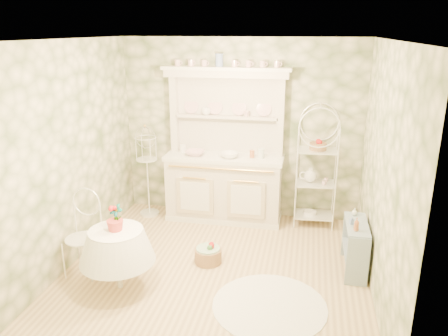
% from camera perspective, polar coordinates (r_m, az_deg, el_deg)
% --- Properties ---
extents(floor, '(3.60, 3.60, 0.00)m').
position_cam_1_polar(floor, '(5.47, -1.05, -13.16)').
color(floor, '#D5B885').
rests_on(floor, ground).
extents(ceiling, '(3.60, 3.60, 0.00)m').
position_cam_1_polar(ceiling, '(4.69, -1.24, 16.42)').
color(ceiling, white).
rests_on(ceiling, floor).
extents(wall_left, '(3.60, 3.60, 0.00)m').
position_cam_1_polar(wall_left, '(5.57, -19.55, 1.52)').
color(wall_left, beige).
rests_on(wall_left, floor).
extents(wall_right, '(3.60, 3.60, 0.00)m').
position_cam_1_polar(wall_right, '(4.87, 20.02, -0.78)').
color(wall_right, beige).
rests_on(wall_right, floor).
extents(wall_back, '(3.60, 3.60, 0.00)m').
position_cam_1_polar(wall_back, '(6.62, 2.20, 5.02)').
color(wall_back, beige).
rests_on(wall_back, floor).
extents(wall_front, '(3.60, 3.60, 0.00)m').
position_cam_1_polar(wall_front, '(3.30, -7.89, -8.69)').
color(wall_front, beige).
rests_on(wall_front, floor).
extents(kitchen_dresser, '(1.87, 0.61, 2.29)m').
position_cam_1_polar(kitchen_dresser, '(6.44, 0.02, 2.78)').
color(kitchen_dresser, silver).
rests_on(kitchen_dresser, floor).
extents(bakers_rack, '(0.55, 0.41, 1.71)m').
position_cam_1_polar(bakers_rack, '(6.46, 11.97, -0.25)').
color(bakers_rack, white).
rests_on(bakers_rack, floor).
extents(side_shelf, '(0.27, 0.71, 0.61)m').
position_cam_1_polar(side_shelf, '(5.55, 16.72, -9.90)').
color(side_shelf, '#8EA2B2').
rests_on(side_shelf, floor).
extents(round_table, '(0.63, 0.63, 0.61)m').
position_cam_1_polar(round_table, '(5.13, -13.64, -12.00)').
color(round_table, white).
rests_on(round_table, floor).
extents(cafe_chair, '(0.44, 0.44, 0.95)m').
position_cam_1_polar(cafe_chair, '(5.45, -18.02, -8.52)').
color(cafe_chair, white).
rests_on(cafe_chair, floor).
extents(birdcage_stand, '(0.34, 0.34, 1.35)m').
position_cam_1_polar(birdcage_stand, '(6.82, -9.96, -0.76)').
color(birdcage_stand, white).
rests_on(birdcage_stand, floor).
extents(floor_basket, '(0.38, 0.38, 0.23)m').
position_cam_1_polar(floor_basket, '(5.58, -2.09, -11.13)').
color(floor_basket, '#9E774F').
rests_on(floor_basket, floor).
extents(lace_rug, '(1.45, 1.45, 0.01)m').
position_cam_1_polar(lace_rug, '(4.88, 5.97, -17.44)').
color(lace_rug, white).
rests_on(lace_rug, floor).
extents(bowl_floral, '(0.29, 0.29, 0.07)m').
position_cam_1_polar(bowl_floral, '(6.51, -3.81, 1.74)').
color(bowl_floral, white).
rests_on(bowl_floral, kitchen_dresser).
extents(bowl_white, '(0.30, 0.30, 0.08)m').
position_cam_1_polar(bowl_white, '(6.37, 0.71, 1.41)').
color(bowl_white, white).
rests_on(bowl_white, kitchen_dresser).
extents(cup_left, '(0.15, 0.15, 0.11)m').
position_cam_1_polar(cup_left, '(6.55, -2.35, 7.20)').
color(cup_left, white).
rests_on(cup_left, kitchen_dresser).
extents(cup_right, '(0.12, 0.12, 0.08)m').
position_cam_1_polar(cup_right, '(6.44, 2.99, 7.00)').
color(cup_right, white).
rests_on(cup_right, kitchen_dresser).
extents(potted_geranium, '(0.18, 0.15, 0.30)m').
position_cam_1_polar(potted_geranium, '(4.89, -13.81, -6.44)').
color(potted_geranium, '#3F7238').
rests_on(potted_geranium, round_table).
extents(bottle_amber, '(0.08, 0.08, 0.16)m').
position_cam_1_polar(bottle_amber, '(5.21, 16.92, -7.17)').
color(bottle_amber, '#AF6237').
rests_on(bottle_amber, side_shelf).
extents(bottle_blue, '(0.06, 0.06, 0.10)m').
position_cam_1_polar(bottle_blue, '(5.37, 16.33, -6.67)').
color(bottle_blue, '#7086BD').
rests_on(bottle_blue, side_shelf).
extents(bottle_glass, '(0.09, 0.09, 0.09)m').
position_cam_1_polar(bottle_glass, '(5.63, 16.67, -5.62)').
color(bottle_glass, silver).
rests_on(bottle_glass, side_shelf).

